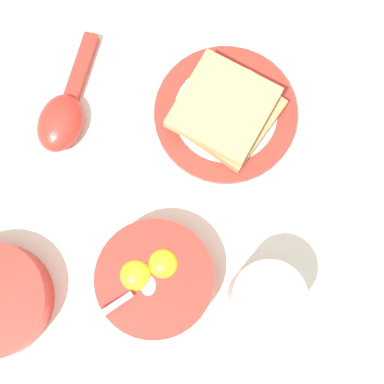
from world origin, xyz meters
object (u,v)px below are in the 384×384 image
toast_plate (225,114)px  soup_spoon (63,114)px  toast_sandwich (226,111)px  egg_bowl (155,279)px  drinking_cup (265,298)px

toast_plate → soup_spoon: bearing=86.6°
toast_plate → toast_sandwich: toast_sandwich is taller
egg_bowl → soup_spoon: egg_bowl is taller
toast_plate → soup_spoon: (0.01, 0.21, 0.01)m
drinking_cup → soup_spoon: bearing=42.5°
toast_plate → soup_spoon: size_ratio=1.09×
toast_plate → drinking_cup: size_ratio=2.11×
toast_plate → drinking_cup: bearing=-175.0°
toast_plate → toast_sandwich: (-0.00, 0.00, 0.02)m
toast_sandwich → drinking_cup: (-0.23, -0.02, 0.02)m
drinking_cup → toast_sandwich: bearing=5.4°
toast_sandwich → drinking_cup: size_ratio=1.80×
toast_plate → drinking_cup: drinking_cup is taller
soup_spoon → drinking_cup: size_ratio=1.95×
toast_sandwich → soup_spoon: bearing=85.5°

